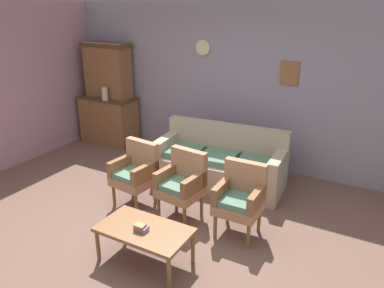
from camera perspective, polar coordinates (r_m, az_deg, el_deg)
name	(u,v)px	position (r m, az deg, el deg)	size (l,w,h in m)	color
ground_plane	(147,233)	(4.78, -6.87, -13.37)	(7.68, 7.68, 0.00)	brown
wall_back_with_decor	(236,86)	(6.39, 6.67, 8.81)	(6.40, 0.09, 2.70)	gray
side_cabinet	(109,120)	(7.63, -12.55, 3.57)	(1.16, 0.55, 0.93)	brown
cabinet_upper_hutch	(108,70)	(7.46, -12.73, 10.96)	(0.99, 0.38, 1.03)	brown
vase_on_cabinet	(105,94)	(7.28, -13.15, 7.49)	(0.12, 0.12, 0.25)	#AF9E8B
floral_couch	(220,164)	(5.80, 4.29, -3.08)	(2.01, 0.94, 0.90)	gray
armchair_row_middle	(136,171)	(5.20, -8.59, -4.12)	(0.57, 0.54, 0.90)	#9E6B4C
armchair_near_couch_end	(182,182)	(4.85, -1.50, -5.81)	(0.57, 0.54, 0.90)	#9E6B4C
armchair_near_cabinet	(240,197)	(4.54, 7.36, -7.97)	(0.53, 0.50, 0.90)	#9E6B4C
coffee_table	(144,232)	(4.13, -7.27, -13.15)	(1.00, 0.56, 0.42)	brown
book_stack_on_table	(141,228)	(4.06, -7.80, -12.52)	(0.15, 0.10, 0.08)	#5A9C91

